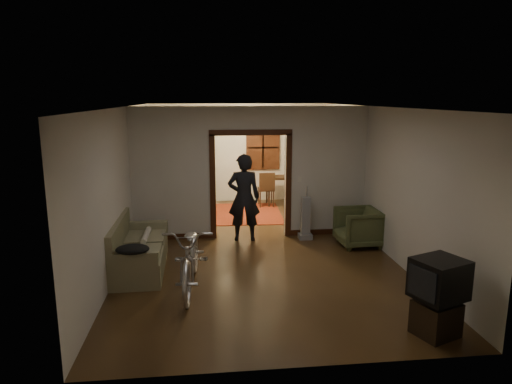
{
  "coord_description": "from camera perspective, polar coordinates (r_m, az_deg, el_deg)",
  "views": [
    {
      "loc": [
        -0.94,
        -8.79,
        2.99
      ],
      "look_at": [
        0.0,
        -0.3,
        1.2
      ],
      "focal_mm": 32.0,
      "sensor_mm": 36.0,
      "label": 1
    }
  ],
  "objects": [
    {
      "name": "wall_left",
      "position": [
        9.06,
        -16.13,
        1.27
      ],
      "size": [
        0.02,
        8.5,
        2.8
      ],
      "primitive_type": "cube",
      "color": "beige",
      "rests_on": "floor"
    },
    {
      "name": "bicycle",
      "position": [
        7.31,
        -8.05,
        -7.83
      ],
      "size": [
        0.83,
        2.11,
        1.09
      ],
      "primitive_type": "imported",
      "rotation": [
        0.0,
        0.0,
        -0.05
      ],
      "color": "silver",
      "rests_on": "floor"
    },
    {
      "name": "wall_right",
      "position": [
        9.57,
        14.86,
        1.88
      ],
      "size": [
        0.02,
        8.5,
        2.8
      ],
      "primitive_type": "cube",
      "color": "beige",
      "rests_on": "floor"
    },
    {
      "name": "vacuum",
      "position": [
        9.75,
        6.21,
        -3.27
      ],
      "size": [
        0.34,
        0.31,
        0.92
      ],
      "primitive_type": "cube",
      "rotation": [
        0.0,
        0.0,
        0.34
      ],
      "color": "gray",
      "rests_on": "floor"
    },
    {
      "name": "ceiling",
      "position": [
        8.84,
        -0.22,
        10.61
      ],
      "size": [
        5.0,
        8.5,
        0.01
      ],
      "primitive_type": "cube",
      "color": "white",
      "rests_on": "floor"
    },
    {
      "name": "sofa",
      "position": [
        8.28,
        -14.5,
        -6.42
      ],
      "size": [
        0.92,
        1.97,
        0.9
      ],
      "primitive_type": "cube",
      "rotation": [
        0.0,
        0.0,
        0.02
      ],
      "color": "#6A6947",
      "rests_on": "floor"
    },
    {
      "name": "oriental_rug",
      "position": [
        11.89,
        -1.06,
        -2.68
      ],
      "size": [
        1.8,
        2.31,
        0.02
      ],
      "primitive_type": "cube",
      "rotation": [
        0.0,
        0.0,
        -0.04
      ],
      "color": "maroon",
      "rests_on": "floor"
    },
    {
      "name": "door_casing",
      "position": [
        9.77,
        -0.68,
        0.68
      ],
      "size": [
        1.74,
        0.2,
        2.32
      ],
      "primitive_type": "cube",
      "color": "#32170B",
      "rests_on": "floor"
    },
    {
      "name": "desk_chair",
      "position": [
        12.6,
        1.26,
        0.36
      ],
      "size": [
        0.47,
        0.47,
        0.97
      ],
      "primitive_type": "cube",
      "rotation": [
        0.0,
        0.0,
        -0.1
      ],
      "color": "black",
      "rests_on": "floor"
    },
    {
      "name": "locker",
      "position": [
        12.68,
        -7.72,
        2.04
      ],
      "size": [
        0.96,
        0.73,
        1.71
      ],
      "primitive_type": "cube",
      "rotation": [
        0.0,
        0.0,
        0.34
      ],
      "color": "#1F311D",
      "rests_on": "floor"
    },
    {
      "name": "desk",
      "position": [
        12.82,
        3.65,
        0.16
      ],
      "size": [
        1.15,
        0.73,
        0.8
      ],
      "primitive_type": "cube",
      "rotation": [
        0.0,
        0.0,
        0.13
      ],
      "color": "black",
      "rests_on": "floor"
    },
    {
      "name": "light_switch",
      "position": [
        9.82,
        5.47,
        1.58
      ],
      "size": [
        0.08,
        0.01,
        0.12
      ],
      "primitive_type": "cube",
      "color": "silver",
      "rests_on": "partition_wall"
    },
    {
      "name": "floor",
      "position": [
        9.33,
        -0.2,
        -6.85
      ],
      "size": [
        5.0,
        8.5,
        0.01
      ],
      "primitive_type": "cube",
      "color": "#322010",
      "rests_on": "ground"
    },
    {
      "name": "wall_back",
      "position": [
        13.17,
        -2.19,
        4.9
      ],
      "size": [
        5.0,
        0.02,
        2.8
      ],
      "primitive_type": "cube",
      "color": "beige",
      "rests_on": "floor"
    },
    {
      "name": "partition_wall",
      "position": [
        9.71,
        -0.68,
        2.42
      ],
      "size": [
        5.0,
        0.14,
        2.8
      ],
      "primitive_type": "cube",
      "color": "beige",
      "rests_on": "floor"
    },
    {
      "name": "chandelier",
      "position": [
        11.34,
        -1.57,
        8.6
      ],
      "size": [
        0.24,
        0.24,
        0.24
      ],
      "primitive_type": "sphere",
      "color": "#FFE0A5",
      "rests_on": "ceiling"
    },
    {
      "name": "crt_tv",
      "position": [
        6.23,
        21.94,
        -10.03
      ],
      "size": [
        0.74,
        0.71,
        0.51
      ],
      "primitive_type": "cube",
      "rotation": [
        0.0,
        0.0,
        0.38
      ],
      "color": "black",
      "rests_on": "tv_stand"
    },
    {
      "name": "person",
      "position": [
        9.53,
        -1.53,
        -0.7
      ],
      "size": [
        0.7,
        0.48,
        1.84
      ],
      "primitive_type": "imported",
      "rotation": [
        0.0,
        0.0,
        3.08
      ],
      "color": "black",
      "rests_on": "floor"
    },
    {
      "name": "tv_stand",
      "position": [
        6.44,
        21.56,
        -14.48
      ],
      "size": [
        0.62,
        0.6,
        0.45
      ],
      "primitive_type": "cube",
      "rotation": [
        0.0,
        0.0,
        0.38
      ],
      "color": "black",
      "rests_on": "floor"
    },
    {
      "name": "jacket",
      "position": [
        7.34,
        -15.19,
        -6.92
      ],
      "size": [
        0.51,
        0.39,
        0.15
      ],
      "primitive_type": "ellipsoid",
      "color": "black",
      "rests_on": "sofa"
    },
    {
      "name": "far_window",
      "position": [
        13.18,
        0.87,
        5.57
      ],
      "size": [
        0.98,
        0.06,
        1.28
      ],
      "primitive_type": "cube",
      "color": "black",
      "rests_on": "wall_back"
    },
    {
      "name": "rolled_paper",
      "position": [
        8.52,
        -13.59,
        -5.28
      ],
      "size": [
        0.1,
        0.82,
        0.1
      ],
      "primitive_type": "cylinder",
      "rotation": [
        1.57,
        0.0,
        0.0
      ],
      "color": "beige",
      "rests_on": "sofa"
    },
    {
      "name": "globe",
      "position": [
        12.55,
        -7.86,
        6.93
      ],
      "size": [
        0.25,
        0.25,
        0.25
      ],
      "primitive_type": "sphere",
      "color": "#1E5972",
      "rests_on": "locker"
    },
    {
      "name": "armchair",
      "position": [
        9.52,
        12.69,
        -4.31
      ],
      "size": [
        0.89,
        0.86,
        0.78
      ],
      "primitive_type": "imported",
      "rotation": [
        0.0,
        0.0,
        -1.53
      ],
      "color": "#48512D",
      "rests_on": "floor"
    }
  ]
}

